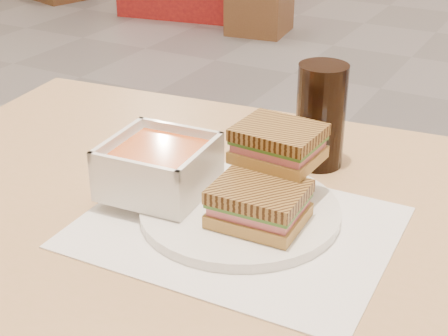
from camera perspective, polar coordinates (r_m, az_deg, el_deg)
The scene contains 8 objects.
main_table at distance 0.96m, azimuth 4.39°, elevation -9.82°, with size 1.27×0.83×0.75m.
tray_liner at distance 0.86m, azimuth 1.08°, elevation -5.08°, with size 0.40×0.32×0.00m.
plate at distance 0.88m, azimuth 1.38°, elevation -3.71°, with size 0.26×0.26×0.01m.
soup_bowl at distance 0.90m, azimuth -5.59°, elevation -0.06°, with size 0.14×0.14×0.07m.
panini_lower at distance 0.83m, azimuth 3.02°, elevation -3.07°, with size 0.12×0.10×0.05m.
panini_upper at distance 0.88m, azimuth 4.69°, elevation 2.11°, with size 0.11×0.09×0.05m.
cola_glass at distance 1.00m, azimuth 8.28°, elevation 4.45°, with size 0.07×0.07×0.16m.
bg_chair_0r at distance 4.53m, azimuth 3.09°, elevation 14.10°, with size 0.41×0.41×0.42m.
Camera 1 is at (0.38, -2.67, 1.21)m, focal length 53.34 mm.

